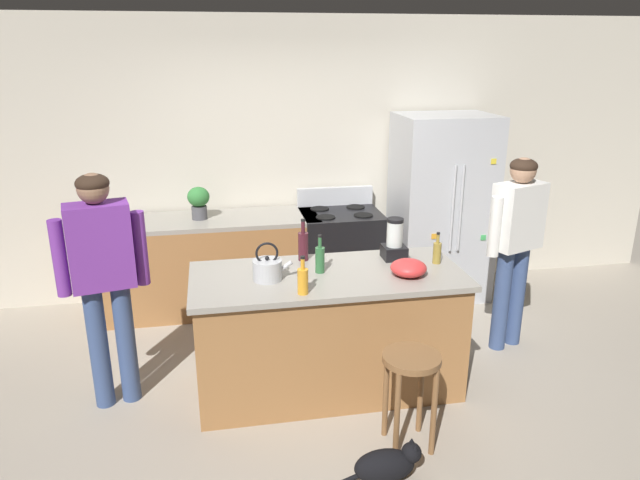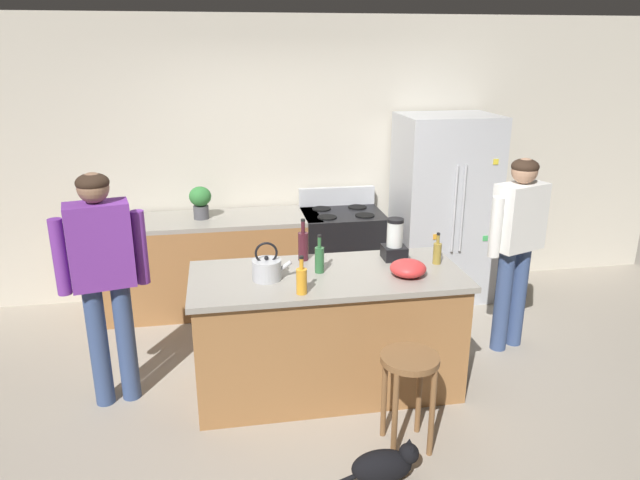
{
  "view_description": "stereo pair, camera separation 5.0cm",
  "coord_description": "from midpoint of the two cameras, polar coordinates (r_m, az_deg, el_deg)",
  "views": [
    {
      "loc": [
        -0.75,
        -3.72,
        2.42
      ],
      "look_at": [
        0.0,
        0.3,
        1.05
      ],
      "focal_mm": 32.76,
      "sensor_mm": 36.0,
      "label": 1
    },
    {
      "loc": [
        -0.7,
        -3.73,
        2.42
      ],
      "look_at": [
        0.0,
        0.3,
        1.05
      ],
      "focal_mm": 32.76,
      "sensor_mm": 36.0,
      "label": 2
    }
  ],
  "objects": [
    {
      "name": "refrigerator",
      "position": [
        5.85,
        11.5,
        3.1
      ],
      "size": [
        0.9,
        0.73,
        1.81
      ],
      "color": "#B7BABF",
      "rests_on": "ground_plane"
    },
    {
      "name": "bar_stool",
      "position": [
        3.7,
        8.47,
        -12.95
      ],
      "size": [
        0.36,
        0.36,
        0.64
      ],
      "color": "brown",
      "rests_on": "ground_plane"
    },
    {
      "name": "blender_appliance",
      "position": [
        4.36,
        6.95,
        -0.19
      ],
      "size": [
        0.17,
        0.17,
        0.31
      ],
      "color": "black",
      "rests_on": "kitchen_island"
    },
    {
      "name": "back_counter_run",
      "position": [
        5.63,
        -10.68,
        -2.32
      ],
      "size": [
        2.0,
        0.64,
        0.9
      ],
      "color": "#9E6B3D",
      "rests_on": "ground_plane"
    },
    {
      "name": "bottle_wine",
      "position": [
        4.31,
        -1.99,
        -0.5
      ],
      "size": [
        0.08,
        0.08,
        0.32
      ],
      "color": "#471923",
      "rests_on": "kitchen_island"
    },
    {
      "name": "back_wall",
      "position": [
        5.82,
        -3.27,
        7.87
      ],
      "size": [
        8.0,
        0.1,
        2.7
      ],
      "primitive_type": "cube",
      "color": "beige",
      "rests_on": "ground_plane"
    },
    {
      "name": "mixing_bowl",
      "position": [
        4.08,
        8.29,
        -2.71
      ],
      "size": [
        0.25,
        0.25,
        0.11
      ],
      "primitive_type": "ellipsoid",
      "color": "red",
      "rests_on": "kitchen_island"
    },
    {
      "name": "person_by_sink_right",
      "position": [
        4.91,
        18.32,
        0.4
      ],
      "size": [
        0.58,
        0.34,
        1.6
      ],
      "color": "#384C7A",
      "rests_on": "ground_plane"
    },
    {
      "name": "tea_kettle",
      "position": [
        3.97,
        -5.5,
        -2.82
      ],
      "size": [
        0.28,
        0.2,
        0.27
      ],
      "color": "#B7BABF",
      "rests_on": "kitchen_island"
    },
    {
      "name": "bottle_vinegar",
      "position": [
        4.33,
        11.04,
        -1.16
      ],
      "size": [
        0.06,
        0.06,
        0.24
      ],
      "color": "olive",
      "rests_on": "kitchen_island"
    },
    {
      "name": "ground_plane",
      "position": [
        4.5,
        0.39,
        -14.03
      ],
      "size": [
        14.0,
        14.0,
        0.0
      ],
      "primitive_type": "plane",
      "color": "#9E9384"
    },
    {
      "name": "bottle_olive_oil",
      "position": [
        4.07,
        -0.36,
        -1.84
      ],
      "size": [
        0.07,
        0.07,
        0.28
      ],
      "color": "#2D6638",
      "rests_on": "kitchen_island"
    },
    {
      "name": "potted_plant",
      "position": [
        5.44,
        -12.03,
        3.78
      ],
      "size": [
        0.2,
        0.2,
        0.3
      ],
      "color": "#4C4C51",
      "rests_on": "back_counter_run"
    },
    {
      "name": "bottle_soda",
      "position": [
        3.73,
        -2.08,
        -3.94
      ],
      "size": [
        0.07,
        0.07,
        0.26
      ],
      "color": "orange",
      "rests_on": "kitchen_island"
    },
    {
      "name": "stove_range",
      "position": [
        5.72,
        1.76,
        -1.53
      ],
      "size": [
        0.76,
        0.65,
        1.08
      ],
      "color": "black",
      "rests_on": "ground_plane"
    },
    {
      "name": "kitchen_island",
      "position": [
        4.27,
        0.41,
        -8.9
      ],
      "size": [
        1.91,
        0.84,
        0.9
      ],
      "color": "#9E6B3D",
      "rests_on": "ground_plane"
    },
    {
      "name": "person_by_island_left",
      "position": [
        4.13,
        -20.76,
        -2.74
      ],
      "size": [
        0.6,
        0.3,
        1.66
      ],
      "color": "#384C7A",
      "rests_on": "ground_plane"
    },
    {
      "name": "cat",
      "position": [
        3.64,
        6.17,
        -20.97
      ],
      "size": [
        0.52,
        0.18,
        0.26
      ],
      "color": "black",
      "rests_on": "ground_plane"
    }
  ]
}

